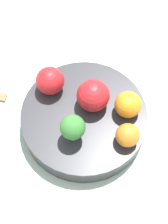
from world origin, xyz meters
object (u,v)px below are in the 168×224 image
(apple_green, at_px, (93,95))
(orange_back, at_px, (128,105))
(orange_front, at_px, (128,135))
(bowl, at_px, (84,120))
(apple_red, at_px, (50,81))
(broccoli, at_px, (73,128))

(apple_green, distance_m, orange_back, 0.06)
(orange_front, bearing_deg, bowl, -77.08)
(apple_red, relative_size, orange_front, 1.26)
(apple_red, height_order, orange_front, apple_red)
(apple_green, distance_m, orange_front, 0.09)
(apple_red, bearing_deg, orange_front, 99.16)
(broccoli, bearing_deg, orange_back, 164.89)
(broccoli, xyz_separation_m, orange_front, (-0.06, 0.07, -0.02))
(broccoli, height_order, apple_red, broccoli)
(apple_green, bearing_deg, orange_front, 85.51)
(broccoli, xyz_separation_m, apple_red, (-0.04, -0.10, -0.01))
(broccoli, relative_size, apple_green, 1.01)
(apple_red, height_order, apple_green, apple_green)
(orange_back, bearing_deg, bowl, -37.43)
(orange_front, bearing_deg, apple_red, -80.84)
(bowl, height_order, orange_front, orange_front)
(apple_green, height_order, orange_back, apple_green)
(broccoli, bearing_deg, orange_front, 132.90)
(apple_red, xyz_separation_m, orange_back, (-0.07, 0.13, -0.00))
(apple_red, relative_size, apple_green, 0.88)
(apple_red, height_order, orange_back, apple_red)
(apple_red, relative_size, orange_back, 1.09)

